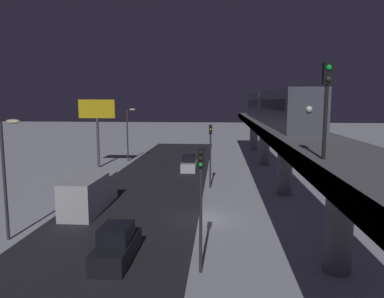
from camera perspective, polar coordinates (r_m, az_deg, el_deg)
ground_plane at (r=27.38m, az=1.50°, el=-10.99°), size 240.00×240.00×0.00m
avenue_asphalt at (r=28.23m, az=-10.35°, el=-10.52°), size 11.00×93.41×0.01m
elevated_railway at (r=26.80m, az=17.33°, el=0.25°), size 5.00×93.41×6.31m
subway_train at (r=44.10m, az=12.45°, el=6.62°), size 2.94×36.87×3.40m
rail_signal at (r=15.95m, az=20.54°, el=8.18°), size 0.36×0.41×4.00m
sedan_black at (r=20.97m, az=-11.84°, el=-14.81°), size 1.80×4.54×1.97m
sedan_white_2 at (r=45.41m, az=-0.45°, el=-2.43°), size 1.80×4.06×1.97m
box_truck at (r=30.30m, az=-15.93°, el=-6.79°), size 2.40×7.40×2.80m
traffic_light_near at (r=18.06m, az=1.41°, el=-6.97°), size 0.32×0.44×6.40m
traffic_light_mid at (r=35.76m, az=2.94°, el=0.33°), size 0.32×0.44×6.40m
commercial_billboard at (r=48.55m, az=-14.80°, el=5.14°), size 4.80×0.36×8.90m
street_lamp_near at (r=24.98m, az=-27.25°, el=-2.28°), size 1.35×0.44×7.65m
street_lamp_far at (r=52.71m, az=-9.97°, el=3.26°), size 1.35×0.44×7.65m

